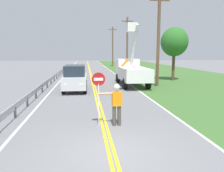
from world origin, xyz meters
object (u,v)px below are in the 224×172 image
at_px(utility_pole_mid, 127,44).
at_px(utility_bucket_truck, 131,70).
at_px(flagger_worker, 117,102).
at_px(stop_sign_paddle, 99,87).
at_px(utility_pole_far, 113,46).
at_px(utility_pole_near, 158,39).
at_px(oncoming_suv_nearest, 75,78).
at_px(roadside_tree_verge, 174,42).

bearing_deg(utility_pole_mid, utility_bucket_truck, -99.33).
height_order(utility_bucket_truck, utility_pole_mid, utility_pole_mid).
bearing_deg(flagger_worker, stop_sign_paddle, -176.23).
distance_m(flagger_worker, utility_pole_far, 40.67).
xyz_separation_m(flagger_worker, utility_pole_near, (5.40, 10.68, 3.32)).
bearing_deg(flagger_worker, utility_pole_mid, 78.16).
bearing_deg(utility_bucket_truck, oncoming_suv_nearest, -153.56).
xyz_separation_m(utility_bucket_truck, roadside_tree_verge, (5.45, 2.76, 2.84)).
xyz_separation_m(utility_bucket_truck, utility_pole_far, (1.79, 28.41, 3.13)).
distance_m(oncoming_suv_nearest, utility_pole_near, 8.37).
distance_m(utility_bucket_truck, oncoming_suv_nearest, 5.89).
relative_size(oncoming_suv_nearest, utility_pole_mid, 0.54).
height_order(utility_bucket_truck, utility_pole_near, utility_pole_near).
distance_m(stop_sign_paddle, utility_pole_near, 12.66).
bearing_deg(utility_pole_far, utility_pole_mid, -87.93).
relative_size(flagger_worker, utility_bucket_truck, 0.27).
distance_m(stop_sign_paddle, utility_pole_far, 40.77).
bearing_deg(utility_bucket_truck, stop_sign_paddle, -108.11).
distance_m(stop_sign_paddle, roadside_tree_verge, 17.53).
xyz_separation_m(flagger_worker, stop_sign_paddle, (-0.77, -0.05, 0.66)).
xyz_separation_m(flagger_worker, roadside_tree_verge, (8.56, 14.57, 3.22)).
xyz_separation_m(oncoming_suv_nearest, roadside_tree_verge, (10.71, 5.38, 3.21)).
bearing_deg(utility_pole_far, utility_bucket_truck, -93.60).
height_order(utility_bucket_truck, utility_pole_far, utility_pole_far).
bearing_deg(oncoming_suv_nearest, roadside_tree_verge, 26.65).
distance_m(utility_bucket_truck, utility_pole_near, 3.89).
height_order(flagger_worker, utility_bucket_truck, utility_bucket_truck).
height_order(stop_sign_paddle, utility_pole_far, utility_pole_far).
bearing_deg(roadside_tree_verge, utility_pole_far, 98.13).
relative_size(stop_sign_paddle, roadside_tree_verge, 0.39).
relative_size(flagger_worker, oncoming_suv_nearest, 0.39).
height_order(oncoming_suv_nearest, utility_pole_near, utility_pole_near).
relative_size(oncoming_suv_nearest, utility_pole_near, 0.55).
bearing_deg(flagger_worker, roadside_tree_verge, 59.56).
distance_m(utility_bucket_truck, utility_pole_far, 28.64).
distance_m(flagger_worker, oncoming_suv_nearest, 9.44).
height_order(utility_bucket_truck, roadside_tree_verge, roadside_tree_verge).
xyz_separation_m(stop_sign_paddle, utility_pole_far, (5.66, 40.27, 2.85)).
distance_m(flagger_worker, stop_sign_paddle, 1.02).
relative_size(stop_sign_paddle, utility_pole_near, 0.28).
bearing_deg(stop_sign_paddle, utility_bucket_truck, 71.89).
distance_m(flagger_worker, utility_bucket_truck, 12.22).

